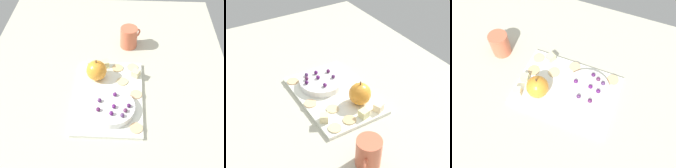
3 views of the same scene
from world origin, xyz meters
TOP-DOWN VIEW (x-y plane):
  - table at (0.00, 0.00)cm, footprint 143.86×99.92cm
  - platter at (1.77, -2.38)cm, footprint 36.46×24.34cm
  - serving_dish at (-5.28, -3.61)cm, footprint 16.36×16.36cm
  - apple_whole at (10.71, 2.95)cm, footprint 7.84×7.84cm
  - apple_stem at (10.71, 2.95)cm, footprint 0.50×0.50cm
  - cheese_cube_0 at (12.42, -12.19)cm, footprint 3.78×3.78cm
  - cheese_cube_1 at (17.43, 6.10)cm, footprint 3.57×3.57cm
  - cheese_cube_2 at (17.47, 0.48)cm, footprint 3.30×3.30cm
  - cracker_0 at (-12.64, -12.16)cm, footprint 4.41×4.41cm
  - cracker_1 at (16.49, -4.94)cm, footprint 4.41×4.41cm
  - cracker_2 at (8.93, -7.00)cm, footprint 4.41×4.41cm
  - cracker_3 at (2.52, -12.27)cm, footprint 4.41×4.41cm
  - cracker_4 at (17.20, -10.93)cm, footprint 4.41×4.41cm
  - grape_0 at (-0.65, -4.58)cm, footprint 1.61×1.45cm
  - grape_1 at (-5.54, -9.53)cm, footprint 1.61×1.45cm
  - grape_2 at (-7.74, -8.41)cm, footprint 1.61×1.45cm
  - grape_3 at (-3.64, 0.68)cm, footprint 1.61×1.45cm
  - grape_4 at (-6.16, -4.45)cm, footprint 1.61×1.45cm
  - grape_5 at (-9.23, -3.73)cm, footprint 1.61×1.45cm
  - grape_6 at (-9.85, -7.44)cm, footprint 1.61×1.45cm
  - grape_7 at (-7.74, 0.81)cm, footprint 1.61×1.45cm
  - cup at (32.95, -9.28)cm, footprint 8.66×9.01cm

SIDE VIEW (x-z plane):
  - table at x=0.00cm, z-range 0.00..3.96cm
  - platter at x=1.77cm, z-range 3.96..5.17cm
  - cracker_0 at x=-12.64cm, z-range 5.17..5.57cm
  - cracker_1 at x=16.49cm, z-range 5.17..5.57cm
  - cracker_2 at x=8.93cm, z-range 5.17..5.57cm
  - cracker_3 at x=2.52cm, z-range 5.17..5.57cm
  - cracker_4 at x=17.20cm, z-range 5.17..5.57cm
  - serving_dish at x=-5.28cm, z-range 5.17..7.74cm
  - cheese_cube_0 at x=12.42cm, z-range 5.17..7.95cm
  - cheese_cube_1 at x=17.43cm, z-range 5.17..7.95cm
  - cheese_cube_2 at x=17.47cm, z-range 5.17..7.95cm
  - grape_1 at x=-5.54cm, z-range 7.74..9.07cm
  - grape_6 at x=-9.85cm, z-range 7.74..9.08cm
  - grape_7 at x=-7.74cm, z-range 7.74..9.09cm
  - grape_3 at x=-3.64cm, z-range 7.74..9.11cm
  - grape_4 at x=-6.16cm, z-range 7.74..9.13cm
  - grape_2 at x=-7.74cm, z-range 7.74..9.15cm
  - grape_0 at x=-0.65cm, z-range 7.74..9.17cm
  - grape_5 at x=-9.23cm, z-range 7.74..9.25cm
  - cup at x=32.95cm, z-range 3.96..13.19cm
  - apple_whole at x=10.71cm, z-range 5.17..13.01cm
  - apple_stem at x=10.71cm, z-range 13.01..14.21cm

